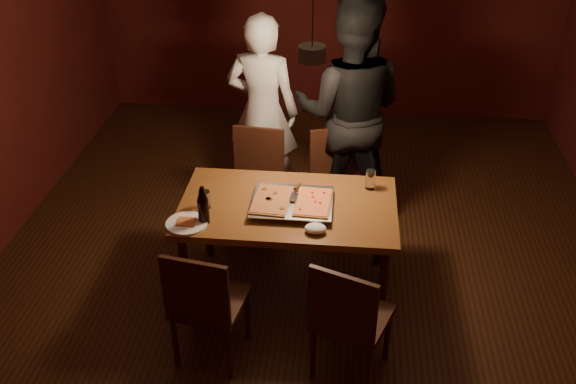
# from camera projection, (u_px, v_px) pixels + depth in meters

# --- Properties ---
(room_shell) EXTENTS (6.00, 6.00, 6.00)m
(room_shell) POSITION_uv_depth(u_px,v_px,m) (311.00, 104.00, 4.29)
(room_shell) COLOR #3C1D10
(room_shell) RESTS_ON ground
(dining_table) EXTENTS (1.50, 0.90, 0.75)m
(dining_table) POSITION_uv_depth(u_px,v_px,m) (288.00, 213.00, 4.47)
(dining_table) COLOR brown
(dining_table) RESTS_ON floor
(chair_far_left) EXTENTS (0.46, 0.46, 0.49)m
(chair_far_left) POSITION_uv_depth(u_px,v_px,m) (256.00, 173.00, 5.23)
(chair_far_left) COLOR #38190F
(chair_far_left) RESTS_ON floor
(chair_far_right) EXTENTS (0.53, 0.53, 0.49)m
(chair_far_right) POSITION_uv_depth(u_px,v_px,m) (338.00, 174.00, 5.22)
(chair_far_right) COLOR #38190F
(chair_far_right) RESTS_ON floor
(chair_near_left) EXTENTS (0.49, 0.49, 0.49)m
(chair_near_left) POSITION_uv_depth(u_px,v_px,m) (204.00, 298.00, 3.92)
(chair_near_left) COLOR #38190F
(chair_near_left) RESTS_ON floor
(chair_near_right) EXTENTS (0.54, 0.54, 0.49)m
(chair_near_right) POSITION_uv_depth(u_px,v_px,m) (348.00, 313.00, 3.80)
(chair_near_right) COLOR #38190F
(chair_near_right) RESTS_ON floor
(pizza_tray) EXTENTS (0.56, 0.46, 0.05)m
(pizza_tray) POSITION_uv_depth(u_px,v_px,m) (292.00, 204.00, 4.39)
(pizza_tray) COLOR silver
(pizza_tray) RESTS_ON dining_table
(pizza_meat) EXTENTS (0.28, 0.41, 0.02)m
(pizza_meat) POSITION_uv_depth(u_px,v_px,m) (272.00, 200.00, 4.37)
(pizza_meat) COLOR maroon
(pizza_meat) RESTS_ON pizza_tray
(pizza_cheese) EXTENTS (0.25, 0.38, 0.02)m
(pizza_cheese) POSITION_uv_depth(u_px,v_px,m) (313.00, 202.00, 4.35)
(pizza_cheese) COLOR gold
(pizza_cheese) RESTS_ON pizza_tray
(spatula) EXTENTS (0.13, 0.25, 0.04)m
(spatula) POSITION_uv_depth(u_px,v_px,m) (292.00, 197.00, 4.40)
(spatula) COLOR silver
(spatula) RESTS_ON pizza_tray
(beer_bottle_a) EXTENTS (0.07, 0.07, 0.26)m
(beer_bottle_a) POSITION_uv_depth(u_px,v_px,m) (202.00, 205.00, 4.18)
(beer_bottle_a) COLOR black
(beer_bottle_a) RESTS_ON dining_table
(beer_bottle_b) EXTENTS (0.07, 0.07, 0.27)m
(beer_bottle_b) POSITION_uv_depth(u_px,v_px,m) (203.00, 205.00, 4.17)
(beer_bottle_b) COLOR black
(beer_bottle_b) RESTS_ON dining_table
(water_glass_left) EXTENTS (0.08, 0.08, 0.13)m
(water_glass_left) POSITION_uv_depth(u_px,v_px,m) (205.00, 200.00, 4.36)
(water_glass_left) COLOR silver
(water_glass_left) RESTS_ON dining_table
(water_glass_right) EXTENTS (0.07, 0.07, 0.14)m
(water_glass_right) POSITION_uv_depth(u_px,v_px,m) (370.00, 180.00, 4.58)
(water_glass_right) COLOR silver
(water_glass_right) RESTS_ON dining_table
(plate_slice) EXTENTS (0.28, 0.28, 0.03)m
(plate_slice) POSITION_uv_depth(u_px,v_px,m) (187.00, 223.00, 4.22)
(plate_slice) COLOR white
(plate_slice) RESTS_ON dining_table
(napkin) EXTENTS (0.14, 0.11, 0.06)m
(napkin) POSITION_uv_depth(u_px,v_px,m) (315.00, 228.00, 4.13)
(napkin) COLOR white
(napkin) RESTS_ON dining_table
(diner_white) EXTENTS (0.68, 0.50, 1.71)m
(diner_white) POSITION_uv_depth(u_px,v_px,m) (263.00, 112.00, 5.49)
(diner_white) COLOR white
(diner_white) RESTS_ON floor
(diner_dark) EXTENTS (1.00, 0.81, 1.93)m
(diner_dark) POSITION_uv_depth(u_px,v_px,m) (349.00, 112.00, 5.23)
(diner_dark) COLOR black
(diner_dark) RESTS_ON floor
(pendant_lamp) EXTENTS (0.18, 0.18, 1.10)m
(pendant_lamp) POSITION_uv_depth(u_px,v_px,m) (312.00, 52.00, 4.10)
(pendant_lamp) COLOR black
(pendant_lamp) RESTS_ON ceiling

